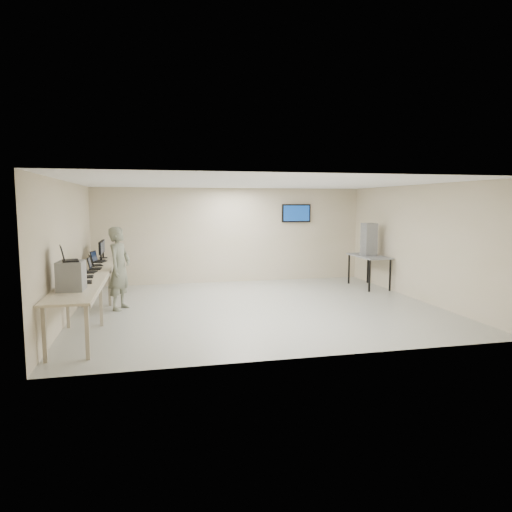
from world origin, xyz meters
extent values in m
cube|color=#A5A59B|center=(0.00, 0.00, 0.00)|extent=(8.00, 7.00, 0.01)
cube|color=white|center=(0.00, 0.00, 2.80)|extent=(8.00, 7.00, 0.01)
cube|color=beige|center=(0.00, 3.50, 1.40)|extent=(8.00, 0.01, 2.80)
cube|color=beige|center=(0.00, -3.50, 1.40)|extent=(8.00, 0.01, 2.80)
cube|color=beige|center=(-4.00, 0.00, 1.40)|extent=(0.01, 7.00, 2.80)
cube|color=beige|center=(4.00, 0.00, 1.40)|extent=(0.01, 7.00, 2.80)
cube|color=black|center=(2.00, 3.48, 2.05)|extent=(0.15, 0.04, 0.15)
cube|color=black|center=(2.00, 3.44, 2.05)|extent=(0.90, 0.06, 0.55)
cube|color=navy|center=(2.00, 3.40, 2.05)|extent=(0.82, 0.01, 0.47)
cube|color=beige|center=(-3.60, 0.00, 0.88)|extent=(0.75, 6.00, 0.04)
cube|color=tan|center=(-3.23, 0.00, 0.85)|extent=(0.02, 6.00, 0.06)
cube|color=tan|center=(-3.90, -2.85, 0.43)|extent=(0.06, 0.06, 0.86)
cube|color=tan|center=(-3.30, -2.85, 0.43)|extent=(0.06, 0.06, 0.86)
cube|color=tan|center=(-3.90, -0.90, 0.43)|extent=(0.06, 0.06, 0.86)
cube|color=tan|center=(-3.30, -0.90, 0.43)|extent=(0.06, 0.06, 0.86)
cube|color=tan|center=(-3.90, 0.90, 0.43)|extent=(0.06, 0.06, 0.86)
cube|color=tan|center=(-3.30, 0.90, 0.43)|extent=(0.06, 0.06, 0.86)
cube|color=tan|center=(-3.90, 2.85, 0.43)|extent=(0.06, 0.06, 0.86)
cube|color=tan|center=(-3.30, 2.85, 0.43)|extent=(0.06, 0.06, 0.86)
cube|color=gray|center=(-3.65, -1.88, 1.15)|extent=(0.43, 0.49, 0.49)
cube|color=black|center=(-3.65, -1.88, 1.40)|extent=(0.32, 0.39, 0.02)
cube|color=black|center=(-3.77, -1.88, 1.54)|extent=(0.14, 0.33, 0.25)
cube|color=#131C31|center=(-3.76, -1.88, 1.54)|extent=(0.11, 0.29, 0.21)
cube|color=black|center=(-3.55, -1.16, 0.91)|extent=(0.29, 0.38, 0.02)
cube|color=black|center=(-3.67, -1.16, 1.05)|extent=(0.10, 0.34, 0.25)
cube|color=#131C31|center=(-3.66, -1.16, 1.05)|extent=(0.08, 0.30, 0.21)
cube|color=black|center=(-3.59, -0.51, 0.91)|extent=(0.27, 0.36, 0.02)
cube|color=black|center=(-3.72, -0.51, 1.04)|extent=(0.09, 0.33, 0.24)
cube|color=#131C31|center=(-3.70, -0.51, 1.04)|extent=(0.07, 0.29, 0.20)
cube|color=black|center=(-3.61, 0.12, 0.91)|extent=(0.29, 0.37, 0.02)
cube|color=black|center=(-3.73, 0.12, 1.04)|extent=(0.11, 0.33, 0.24)
cube|color=#131C31|center=(-3.72, 0.12, 1.04)|extent=(0.08, 0.29, 0.20)
cube|color=black|center=(-3.56, 0.63, 0.91)|extent=(0.25, 0.34, 0.02)
cube|color=black|center=(-3.68, 0.63, 1.04)|extent=(0.07, 0.32, 0.24)
cube|color=#131C31|center=(-3.66, 0.63, 1.04)|extent=(0.05, 0.28, 0.20)
cube|color=black|center=(-3.60, 1.21, 0.91)|extent=(0.32, 0.38, 0.02)
cube|color=black|center=(-3.72, 1.21, 1.04)|extent=(0.15, 0.31, 0.23)
cube|color=#131C31|center=(-3.70, 1.21, 1.04)|extent=(0.13, 0.27, 0.20)
cube|color=black|center=(-3.60, 1.89, 0.91)|extent=(0.35, 0.42, 0.02)
cube|color=black|center=(-3.73, 1.89, 1.05)|extent=(0.16, 0.35, 0.26)
cube|color=#131C31|center=(-3.72, 1.89, 1.05)|extent=(0.13, 0.30, 0.21)
cylinder|color=black|center=(-3.60, 2.22, 0.91)|extent=(0.22, 0.22, 0.02)
cube|color=black|center=(-3.60, 2.22, 1.00)|extent=(0.04, 0.03, 0.17)
cube|color=black|center=(-3.60, 2.22, 1.22)|extent=(0.05, 0.49, 0.33)
cube|color=#131C31|center=(-3.57, 2.22, 1.22)|extent=(0.00, 0.44, 0.28)
cylinder|color=black|center=(-3.60, 2.75, 0.91)|extent=(0.22, 0.22, 0.02)
cube|color=black|center=(-3.60, 2.75, 1.00)|extent=(0.04, 0.03, 0.17)
cube|color=black|center=(-3.60, 2.75, 1.22)|extent=(0.05, 0.49, 0.33)
cube|color=#131C31|center=(-3.57, 2.75, 1.22)|extent=(0.00, 0.44, 0.28)
imported|color=#687359|center=(-3.03, 0.48, 0.92)|extent=(0.67, 0.79, 1.84)
cube|color=slate|center=(3.60, 1.73, 0.88)|extent=(0.70, 1.50, 0.04)
cube|color=black|center=(3.30, 1.08, 0.43)|extent=(0.04, 0.04, 0.86)
cube|color=black|center=(3.30, 2.38, 0.43)|extent=(0.04, 0.04, 0.86)
cube|color=black|center=(3.90, 1.08, 0.43)|extent=(0.04, 0.04, 0.86)
cube|color=black|center=(3.90, 2.38, 0.43)|extent=(0.04, 0.04, 0.86)
cube|color=gray|center=(3.58, 1.73, 0.99)|extent=(0.34, 0.38, 0.18)
cube|color=gray|center=(3.58, 1.73, 1.17)|extent=(0.34, 0.38, 0.18)
cube|color=gray|center=(3.58, 1.73, 1.35)|extent=(0.34, 0.38, 0.18)
cube|color=gray|center=(3.58, 1.73, 1.53)|extent=(0.34, 0.38, 0.18)
cube|color=gray|center=(3.58, 1.73, 1.72)|extent=(0.34, 0.38, 0.18)
camera|label=1|loc=(-2.31, -9.92, 2.35)|focal=32.00mm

